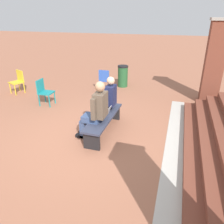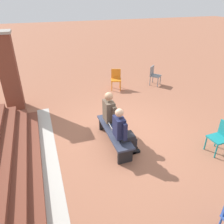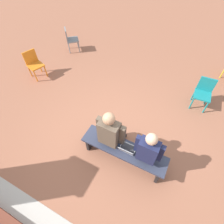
{
  "view_description": "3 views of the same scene",
  "coord_description": "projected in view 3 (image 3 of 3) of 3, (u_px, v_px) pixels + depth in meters",
  "views": [
    {
      "loc": [
        4.22,
        1.89,
        2.73
      ],
      "look_at": [
        0.12,
        0.61,
        0.8
      ],
      "focal_mm": 35.0,
      "sensor_mm": 36.0,
      "label": 1
    },
    {
      "loc": [
        -4.92,
        1.89,
        3.65
      ],
      "look_at": [
        -0.24,
        0.28,
        0.95
      ],
      "focal_mm": 35.0,
      "sensor_mm": 36.0,
      "label": 2
    },
    {
      "loc": [
        -0.9,
        1.89,
        3.64
      ],
      "look_at": [
        0.11,
        -0.09,
        1.0
      ],
      "focal_mm": 28.0,
      "sensor_mm": 36.0,
      "label": 3
    }
  ],
  "objects": [
    {
      "name": "plastic_chair_far_left",
      "position": [
        70.0,
        38.0,
        6.4
      ],
      "size": [
        0.59,
        0.59,
        0.84
      ],
      "color": "gray",
      "rests_on": "ground"
    },
    {
      "name": "ground_plane",
      "position": [
        114.0,
        143.0,
        4.14
      ],
      "size": [
        60.0,
        60.0,
        0.0
      ],
      "primitive_type": "plane",
      "color": "#9E6047"
    },
    {
      "name": "plastic_chair_by_pillar",
      "position": [
        204.0,
        92.0,
        4.58
      ],
      "size": [
        0.44,
        0.44,
        0.84
      ],
      "color": "teal",
      "rests_on": "ground"
    },
    {
      "name": "laptop",
      "position": [
        127.0,
        149.0,
        3.48
      ],
      "size": [
        0.32,
        0.29,
        0.21
      ],
      "color": "#9EA0A5",
      "rests_on": "bench"
    },
    {
      "name": "person_adult",
      "position": [
        112.0,
        132.0,
        3.45
      ],
      "size": [
        0.58,
        0.74,
        1.41
      ],
      "color": "#384C75",
      "rests_on": "ground"
    },
    {
      "name": "bench",
      "position": [
        124.0,
        151.0,
        3.62
      ],
      "size": [
        1.8,
        0.44,
        0.45
      ],
      "color": "#33384C",
      "rests_on": "ground"
    },
    {
      "name": "person_student",
      "position": [
        149.0,
        149.0,
        3.25
      ],
      "size": [
        0.53,
        0.67,
        1.32
      ],
      "color": "#232328",
      "rests_on": "ground"
    },
    {
      "name": "plastic_chair_near_bench_left",
      "position": [
        34.0,
        63.0,
        5.42
      ],
      "size": [
        0.53,
        0.53,
        0.84
      ],
      "color": "orange",
      "rests_on": "ground"
    }
  ]
}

